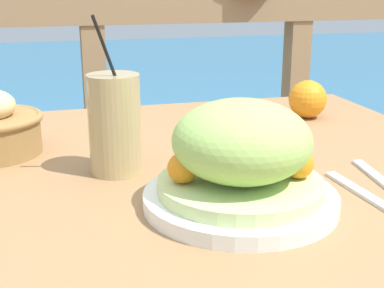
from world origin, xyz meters
name	(u,v)px	position (x,y,z in m)	size (l,w,h in m)	color
patio_table	(146,225)	(0.00, 0.00, 0.67)	(1.16, 0.89, 0.77)	#997047
railing_fence	(96,98)	(0.00, 0.87, 0.70)	(2.80, 0.08, 1.02)	#937551
sea_backdrop	(69,95)	(0.00, 3.37, 0.20)	(12.00, 4.00, 0.40)	teal
salad_plate	(241,162)	(0.10, -0.18, 0.83)	(0.26, 0.26, 0.14)	white
drink_glass	(115,124)	(-0.04, 0.00, 0.85)	(0.08, 0.08, 0.24)	tan
fork	(365,195)	(0.28, -0.19, 0.77)	(0.03, 0.18, 0.00)	silver
knife	(381,181)	(0.33, -0.15, 0.77)	(0.04, 0.18, 0.00)	silver
orange_near_basket	(308,99)	(0.40, 0.24, 0.81)	(0.08, 0.08, 0.08)	orange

